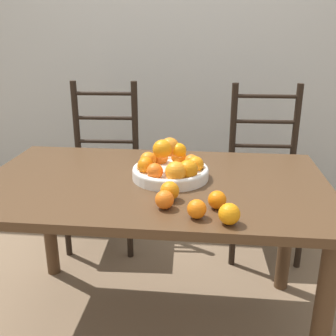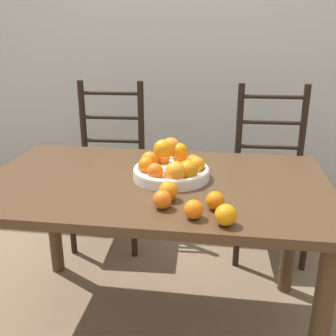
{
  "view_description": "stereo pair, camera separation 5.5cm",
  "coord_description": "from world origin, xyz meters",
  "px_view_note": "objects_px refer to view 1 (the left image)",
  "views": [
    {
      "loc": [
        0.22,
        -1.5,
        1.31
      ],
      "look_at": [
        0.07,
        -0.06,
        0.8
      ],
      "focal_mm": 42.0,
      "sensor_mm": 36.0,
      "label": 1
    },
    {
      "loc": [
        0.28,
        -1.49,
        1.31
      ],
      "look_at": [
        0.07,
        -0.06,
        0.8
      ],
      "focal_mm": 42.0,
      "sensor_mm": 36.0,
      "label": 2
    }
  ],
  "objects_px": {
    "orange_loose_0": "(229,214)",
    "orange_loose_1": "(197,209)",
    "orange_loose_4": "(164,200)",
    "orange_loose_2": "(170,191)",
    "chair_right": "(264,176)",
    "fruit_bowl": "(170,167)",
    "chair_left": "(103,170)",
    "orange_loose_3": "(217,200)"
  },
  "relations": [
    {
      "from": "orange_loose_3",
      "to": "chair_right",
      "type": "xyz_separation_m",
      "value": [
        0.3,
        1.01,
        -0.28
      ]
    },
    {
      "from": "fruit_bowl",
      "to": "orange_loose_2",
      "type": "distance_m",
      "value": 0.22
    },
    {
      "from": "fruit_bowl",
      "to": "chair_right",
      "type": "xyz_separation_m",
      "value": [
        0.49,
        0.74,
        -0.3
      ]
    },
    {
      "from": "fruit_bowl",
      "to": "orange_loose_0",
      "type": "height_order",
      "value": "fruit_bowl"
    },
    {
      "from": "orange_loose_2",
      "to": "fruit_bowl",
      "type": "bearing_deg",
      "value": 95.04
    },
    {
      "from": "chair_left",
      "to": "orange_loose_1",
      "type": "bearing_deg",
      "value": -63.47
    },
    {
      "from": "fruit_bowl",
      "to": "chair_left",
      "type": "relative_size",
      "value": 0.31
    },
    {
      "from": "orange_loose_1",
      "to": "chair_left",
      "type": "xyz_separation_m",
      "value": [
        -0.62,
        1.09,
        -0.28
      ]
    },
    {
      "from": "orange_loose_1",
      "to": "orange_loose_0",
      "type": "bearing_deg",
      "value": -16.84
    },
    {
      "from": "orange_loose_3",
      "to": "chair_left",
      "type": "relative_size",
      "value": 0.06
    },
    {
      "from": "orange_loose_1",
      "to": "orange_loose_2",
      "type": "relative_size",
      "value": 0.91
    },
    {
      "from": "fruit_bowl",
      "to": "orange_loose_0",
      "type": "xyz_separation_m",
      "value": [
        0.23,
        -0.39,
        -0.01
      ]
    },
    {
      "from": "orange_loose_1",
      "to": "chair_right",
      "type": "xyz_separation_m",
      "value": [
        0.37,
        1.09,
        -0.28
      ]
    },
    {
      "from": "orange_loose_2",
      "to": "chair_right",
      "type": "height_order",
      "value": "chair_right"
    },
    {
      "from": "orange_loose_1",
      "to": "fruit_bowl",
      "type": "bearing_deg",
      "value": 109.14
    },
    {
      "from": "orange_loose_1",
      "to": "chair_right",
      "type": "bearing_deg",
      "value": 71.22
    },
    {
      "from": "fruit_bowl",
      "to": "orange_loose_2",
      "type": "relative_size",
      "value": 4.5
    },
    {
      "from": "fruit_bowl",
      "to": "orange_loose_1",
      "type": "height_order",
      "value": "fruit_bowl"
    },
    {
      "from": "orange_loose_0",
      "to": "orange_loose_4",
      "type": "distance_m",
      "value": 0.24
    },
    {
      "from": "orange_loose_0",
      "to": "chair_right",
      "type": "xyz_separation_m",
      "value": [
        0.27,
        1.13,
        -0.28
      ]
    },
    {
      "from": "chair_right",
      "to": "orange_loose_4",
      "type": "bearing_deg",
      "value": -117.17
    },
    {
      "from": "orange_loose_1",
      "to": "orange_loose_4",
      "type": "distance_m",
      "value": 0.13
    },
    {
      "from": "fruit_bowl",
      "to": "chair_right",
      "type": "bearing_deg",
      "value": 56.25
    },
    {
      "from": "orange_loose_3",
      "to": "chair_left",
      "type": "xyz_separation_m",
      "value": [
        -0.69,
        1.01,
        -0.28
      ]
    },
    {
      "from": "orange_loose_3",
      "to": "orange_loose_4",
      "type": "xyz_separation_m",
      "value": [
        -0.18,
        -0.02,
        0.0
      ]
    },
    {
      "from": "fruit_bowl",
      "to": "orange_loose_3",
      "type": "distance_m",
      "value": 0.33
    },
    {
      "from": "fruit_bowl",
      "to": "orange_loose_0",
      "type": "bearing_deg",
      "value": -59.49
    },
    {
      "from": "orange_loose_0",
      "to": "orange_loose_1",
      "type": "height_order",
      "value": "orange_loose_0"
    },
    {
      "from": "orange_loose_2",
      "to": "orange_loose_4",
      "type": "relative_size",
      "value": 1.06
    },
    {
      "from": "orange_loose_2",
      "to": "chair_right",
      "type": "bearing_deg",
      "value": 63.62
    },
    {
      "from": "fruit_bowl",
      "to": "orange_loose_0",
      "type": "distance_m",
      "value": 0.45
    },
    {
      "from": "orange_loose_1",
      "to": "orange_loose_3",
      "type": "bearing_deg",
      "value": 50.55
    },
    {
      "from": "orange_loose_3",
      "to": "orange_loose_1",
      "type": "bearing_deg",
      "value": -129.45
    },
    {
      "from": "orange_loose_3",
      "to": "chair_left",
      "type": "bearing_deg",
      "value": 124.26
    },
    {
      "from": "orange_loose_0",
      "to": "chair_left",
      "type": "distance_m",
      "value": 1.37
    },
    {
      "from": "chair_left",
      "to": "chair_right",
      "type": "bearing_deg",
      "value": -3.11
    },
    {
      "from": "orange_loose_0",
      "to": "orange_loose_4",
      "type": "relative_size",
      "value": 1.06
    },
    {
      "from": "orange_loose_0",
      "to": "orange_loose_3",
      "type": "distance_m",
      "value": 0.12
    },
    {
      "from": "fruit_bowl",
      "to": "orange_loose_4",
      "type": "distance_m",
      "value": 0.29
    },
    {
      "from": "orange_loose_2",
      "to": "chair_left",
      "type": "relative_size",
      "value": 0.07
    },
    {
      "from": "orange_loose_4",
      "to": "orange_loose_2",
      "type": "bearing_deg",
      "value": 82.01
    },
    {
      "from": "fruit_bowl",
      "to": "chair_left",
      "type": "height_order",
      "value": "chair_left"
    }
  ]
}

